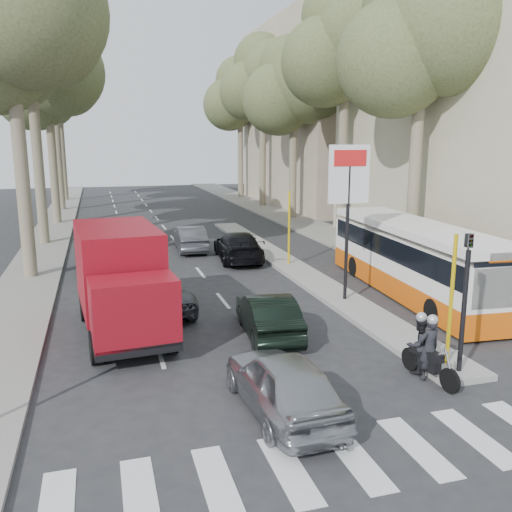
{
  "coord_description": "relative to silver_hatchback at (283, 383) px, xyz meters",
  "views": [
    {
      "loc": [
        -5.08,
        -12.09,
        5.72
      ],
      "look_at": [
        0.35,
        6.49,
        1.6
      ],
      "focal_mm": 38.0,
      "sensor_mm": 36.0,
      "label": 1
    }
  ],
  "objects": [
    {
      "name": "city_bus",
      "position": [
        7.72,
        7.33,
        0.76
      ],
      "size": [
        2.98,
        10.55,
        2.74
      ],
      "rotation": [
        0.0,
        0.0,
        -0.07
      ],
      "color": "#DC580C",
      "rests_on": "ground"
    },
    {
      "name": "tree_r_d",
      "position": [
        10.65,
        36.11,
        10.39
      ],
      "size": [
        7.4,
        7.2,
        14.88
      ],
      "color": "#6B604C",
      "rests_on": "ground"
    },
    {
      "name": "traffic_light_island",
      "position": [
        4.78,
        0.5,
        1.8
      ],
      "size": [
        0.16,
        0.41,
        3.6
      ],
      "color": "black",
      "rests_on": "ground"
    },
    {
      "name": "traffic_island",
      "position": [
        4.78,
        13.0,
        -0.61
      ],
      "size": [
        1.5,
        26.0,
        0.16
      ],
      "primitive_type": "cube",
      "color": "gray",
      "rests_on": "ground"
    },
    {
      "name": "tree_l_d",
      "position": [
        -6.35,
        38.11,
        11.07
      ],
      "size": [
        7.4,
        7.2,
        15.66
      ],
      "color": "#6B604C",
      "rests_on": "ground"
    },
    {
      "name": "pedestrian_near",
      "position": [
        9.18,
        9.75,
        0.4
      ],
      "size": [
        0.9,
        1.26,
        1.94
      ],
      "primitive_type": "imported",
      "rotation": [
        0.0,
        0.0,
        1.91
      ],
      "color": "#3F314A",
      "rests_on": "sidewalk_right"
    },
    {
      "name": "pedestrian_far",
      "position": [
        11.16,
        12.22,
        0.2
      ],
      "size": [
        1.08,
        0.86,
        1.53
      ],
      "primitive_type": "imported",
      "rotation": [
        0.0,
        0.0,
        3.65
      ],
      "color": "#665B4C",
      "rests_on": "sidewalk_right"
    },
    {
      "name": "tree_r_c",
      "position": [
        10.55,
        28.11,
        9.01
      ],
      "size": [
        7.4,
        7.2,
        13.32
      ],
      "color": "#6B604C",
      "rests_on": "ground"
    },
    {
      "name": "tree_l_c",
      "position": [
        -6.25,
        30.11,
        9.35
      ],
      "size": [
        7.4,
        7.2,
        13.71
      ],
      "color": "#6B604C",
      "rests_on": "ground"
    },
    {
      "name": "tree_l_a",
      "position": [
        -6.35,
        14.11,
        9.7
      ],
      "size": [
        7.4,
        7.2,
        14.1
      ],
      "color": "#6B604C",
      "rests_on": "ground"
    },
    {
      "name": "red_truck",
      "position": [
        -3.03,
        6.11,
        0.99
      ],
      "size": [
        2.73,
        6.12,
        3.17
      ],
      "rotation": [
        0.0,
        0.0,
        0.09
      ],
      "color": "black",
      "rests_on": "ground"
    },
    {
      "name": "median_left",
      "position": [
        -6.47,
        30.0,
        -0.63
      ],
      "size": [
        2.4,
        64.0,
        0.12
      ],
      "primitive_type": "cube",
      "color": "gray",
      "rests_on": "ground"
    },
    {
      "name": "silver_hatchback",
      "position": [
        0.0,
        0.0,
        0.0
      ],
      "size": [
        1.84,
        4.11,
        1.37
      ],
      "primitive_type": "imported",
      "rotation": [
        0.0,
        0.0,
        3.19
      ],
      "color": "#9B9DA2",
      "rests_on": "ground"
    },
    {
      "name": "tree_r_b",
      "position": [
        10.75,
        20.11,
        10.73
      ],
      "size": [
        7.4,
        7.2,
        15.27
      ],
      "color": "#6B604C",
      "rests_on": "ground"
    },
    {
      "name": "queue_car_c",
      "position": [
        -1.42,
        20.9,
        0.01
      ],
      "size": [
        2.21,
        4.3,
        1.4
      ],
      "primitive_type": "imported",
      "rotation": [
        0.0,
        0.0,
        3.0
      ],
      "color": "gray",
      "rests_on": "ground"
    },
    {
      "name": "billboard",
      "position": [
        4.78,
        7.0,
        3.02
      ],
      "size": [
        1.5,
        12.1,
        5.6
      ],
      "color": "yellow",
      "rests_on": "ground"
    },
    {
      "name": "tree_l_e",
      "position": [
        -6.45,
        46.11,
        10.04
      ],
      "size": [
        7.4,
        7.2,
        14.49
      ],
      "color": "#6B604C",
      "rests_on": "ground"
    },
    {
      "name": "queue_car_b",
      "position": [
        2.87,
        15.0,
        0.01
      ],
      "size": [
        2.4,
        5.0,
        1.4
      ],
      "primitive_type": "imported",
      "rotation": [
        0.0,
        0.0,
        3.05
      ],
      "color": "black",
      "rests_on": "ground"
    },
    {
      "name": "queue_car_a",
      "position": [
        -1.97,
        8.0,
        -0.06
      ],
      "size": [
        2.69,
        4.79,
        1.26
      ],
      "primitive_type": "imported",
      "rotation": [
        0.0,
        0.0,
        3.28
      ],
      "color": "#4B4C52",
      "rests_on": "ground"
    },
    {
      "name": "ground",
      "position": [
        1.53,
        2.0,
        -0.69
      ],
      "size": [
        120.0,
        120.0,
        0.0
      ],
      "primitive_type": "plane",
      "color": "#28282B",
      "rests_on": "ground"
    },
    {
      "name": "building_near",
      "position": [
        17.03,
        14.0,
        8.31
      ],
      "size": [
        11.0,
        18.0,
        18.0
      ],
      "primitive_type": "cube",
      "color": "beige",
      "rests_on": "ground"
    },
    {
      "name": "building_far",
      "position": [
        17.03,
        36.0,
        7.31
      ],
      "size": [
        11.0,
        20.0,
        16.0
      ],
      "primitive_type": "cube",
      "color": "#B7A88E",
      "rests_on": "ground"
    },
    {
      "name": "tree_r_a",
      "position": [
        10.65,
        12.11,
        9.7
      ],
      "size": [
        7.4,
        7.2,
        14.1
      ],
      "color": "#6B604C",
      "rests_on": "ground"
    },
    {
      "name": "sidewalk_right",
      "position": [
        10.13,
        27.0,
        -0.63
      ],
      "size": [
        3.2,
        70.0,
        0.12
      ],
      "primitive_type": "cube",
      "color": "gray",
      "rests_on": "ground"
    },
    {
      "name": "motorcycle",
      "position": [
        3.9,
        0.71,
        0.08
      ],
      "size": [
        0.79,
        1.98,
        1.69
      ],
      "rotation": [
        0.0,
        0.0,
        0.13
      ],
      "color": "black",
      "rests_on": "ground"
    },
    {
      "name": "tree_l_b",
      "position": [
        -6.45,
        22.11,
        10.39
      ],
      "size": [
        7.4,
        7.2,
        14.88
      ],
      "color": "#6B604C",
      "rests_on": "ground"
    },
    {
      "name": "tree_r_e",
      "position": [
        10.75,
        44.11,
        9.7
      ],
      "size": [
        7.4,
        7.2,
        14.1
      ],
      "color": "#6B604C",
      "rests_on": "ground"
    },
    {
      "name": "queue_car_d",
      "position": [
        1.03,
        18.0,
        -0.02
      ],
      "size": [
        1.57,
        4.08,
        1.33
      ],
      "primitive_type": "imported",
      "rotation": [
        0.0,
        0.0,
        3.1
      ],
      "color": "#54555C",
      "rests_on": "ground"
    },
    {
      "name": "dark_hatchback",
      "position": [
        1.11,
        4.59,
        -0.04
      ],
      "size": [
        1.74,
        4.04,
        1.29
      ],
      "primitive_type": "imported",
      "rotation": [
        0.0,
        0.0,
        3.05
      ],
      "color": "black",
      "rests_on": "ground"
    },
    {
      "name": "queue_car_e",
      "position": [
        -3.32,
        15.3,
        0.04
      ],
      "size": [
        2.29,
        5.1,
        1.45
      ],
      "primitive_type": "imported",
      "rotation": [
        0.0,
        0.0,
        3.09
      ],
      "color": "black",
      "rests_on": "ground"
    }
  ]
}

